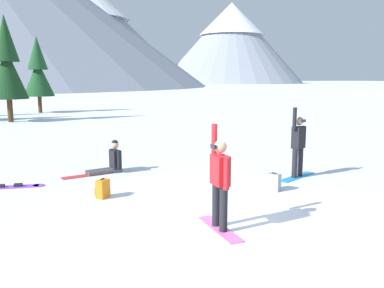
{
  "coord_description": "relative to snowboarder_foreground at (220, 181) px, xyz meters",
  "views": [
    {
      "loc": [
        -3.76,
        -6.93,
        2.8
      ],
      "look_at": [
        0.67,
        3.19,
        1.0
      ],
      "focal_mm": 37.69,
      "sensor_mm": 36.0,
      "label": 1
    }
  ],
  "objects": [
    {
      "name": "loose_snowboard_near_left",
      "position": [
        -3.64,
        4.8,
        -0.91
      ],
      "size": [
        1.75,
        0.61,
        0.09
      ],
      "color": "#993FD8",
      "rests_on": "ground_plane"
    },
    {
      "name": "backpack_orange",
      "position": [
        -1.6,
        2.92,
        -0.71
      ],
      "size": [
        0.38,
        0.38,
        0.47
      ],
      "color": "orange",
      "rests_on": "ground_plane"
    },
    {
      "name": "snowboarder_background",
      "position": [
        -0.87,
        5.45,
        -0.59
      ],
      "size": [
        1.8,
        0.75,
        0.98
      ],
      "color": "#4C4C51",
      "rests_on": "ground_plane"
    },
    {
      "name": "snowboarder_midground",
      "position": [
        3.91,
        2.7,
        0.02
      ],
      "size": [
        1.58,
        0.87,
        2.02
      ],
      "color": "#1E8CD8",
      "rests_on": "ground_plane"
    },
    {
      "name": "ground_plane",
      "position": [
        0.4,
        0.53,
        -0.93
      ],
      "size": [
        800.0,
        800.0,
        0.0
      ],
      "primitive_type": "plane",
      "color": "silver"
    },
    {
      "name": "snowboarder_foreground",
      "position": [
        0.0,
        0.0,
        0.0
      ],
      "size": [
        0.32,
        1.45,
        1.97
      ],
      "color": "pink",
      "rests_on": "ground_plane"
    },
    {
      "name": "backpack_grey",
      "position": [
        2.48,
        1.8,
        -0.71
      ],
      "size": [
        0.36,
        0.38,
        0.47
      ],
      "color": "gray",
      "rests_on": "ground_plane"
    },
    {
      "name": "pine_tree_short",
      "position": [
        -1.5,
        29.28,
        2.46
      ],
      "size": [
        2.47,
        2.47,
        6.21
      ],
      "color": "#472D19",
      "rests_on": "ground_plane"
    },
    {
      "name": "pine_tree_young",
      "position": [
        -3.7,
        22.37,
        2.78
      ],
      "size": [
        2.45,
        2.45,
        6.81
      ],
      "color": "#472D19",
      "rests_on": "ground_plane"
    },
    {
      "name": "peak_north_spur",
      "position": [
        116.85,
        209.47,
        23.59
      ],
      "size": [
        85.53,
        85.53,
        46.92
      ],
      "color": "#8C93A3",
      "rests_on": "ground_plane"
    },
    {
      "name": "peak_central_summit",
      "position": [
        33.39,
        234.18,
        30.21
      ],
      "size": [
        122.38,
        122.38,
        59.6
      ],
      "color": "#8C93A3",
      "rests_on": "ground_plane"
    }
  ]
}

